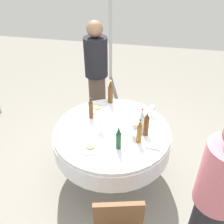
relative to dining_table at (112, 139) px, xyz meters
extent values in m
plane|color=gray|center=(0.00, 0.00, -0.59)|extent=(10.00, 10.00, 0.00)
cylinder|color=white|center=(0.00, 0.00, 0.13)|extent=(1.33, 1.33, 0.04)
cylinder|color=white|center=(0.00, 0.00, 0.00)|extent=(1.36, 1.36, 0.22)
cylinder|color=slate|center=(0.00, 0.00, -0.35)|extent=(0.14, 0.14, 0.48)
cylinder|color=slate|center=(0.00, 0.00, -0.58)|extent=(0.56, 0.56, 0.03)
cylinder|color=#593314|center=(-0.14, 0.56, 0.26)|extent=(0.07, 0.07, 0.23)
cone|color=#593314|center=(-0.14, 0.56, 0.42)|extent=(0.06, 0.06, 0.08)
cylinder|color=gold|center=(-0.14, 0.56, 0.47)|extent=(0.03, 0.03, 0.01)
cylinder|color=#8C5619|center=(0.32, -0.15, 0.25)|extent=(0.06, 0.06, 0.20)
cone|color=#8C5619|center=(0.32, -0.15, 0.39)|extent=(0.05, 0.05, 0.08)
cylinder|color=black|center=(0.32, -0.15, 0.44)|extent=(0.02, 0.02, 0.01)
cylinder|color=silver|center=(0.32, 0.09, 0.24)|extent=(0.06, 0.06, 0.18)
cone|color=silver|center=(0.32, 0.09, 0.36)|extent=(0.05, 0.05, 0.07)
cylinder|color=red|center=(0.32, 0.09, 0.40)|extent=(0.03, 0.03, 0.01)
cylinder|color=#593314|center=(-0.29, 0.17, 0.25)|extent=(0.06, 0.06, 0.21)
cone|color=#593314|center=(-0.29, 0.17, 0.38)|extent=(0.05, 0.05, 0.05)
cylinder|color=black|center=(-0.29, 0.17, 0.42)|extent=(0.03, 0.03, 0.01)
cylinder|color=#194728|center=(0.13, -0.29, 0.24)|extent=(0.06, 0.06, 0.18)
cone|color=#194728|center=(0.13, -0.29, 0.38)|extent=(0.05, 0.05, 0.09)
cylinder|color=silver|center=(0.13, -0.29, 0.43)|extent=(0.02, 0.02, 0.01)
cylinder|color=#593314|center=(0.38, -0.02, 0.26)|extent=(0.06, 0.06, 0.23)
cone|color=#593314|center=(0.38, -0.02, 0.41)|extent=(0.05, 0.05, 0.05)
cylinder|color=silver|center=(0.38, -0.02, 0.44)|extent=(0.03, 0.03, 0.01)
cylinder|color=white|center=(0.25, -0.05, 0.15)|extent=(0.06, 0.06, 0.00)
cylinder|color=white|center=(0.25, -0.05, 0.20)|extent=(0.01, 0.01, 0.08)
cylinder|color=white|center=(0.25, -0.05, 0.27)|extent=(0.08, 0.08, 0.07)
cylinder|color=white|center=(0.05, 0.23, 0.15)|extent=(0.06, 0.06, 0.00)
cylinder|color=white|center=(0.05, 0.23, 0.19)|extent=(0.01, 0.01, 0.07)
cylinder|color=white|center=(0.05, 0.23, 0.26)|extent=(0.06, 0.06, 0.08)
cylinder|color=white|center=(-0.12, -0.06, 0.15)|extent=(0.06, 0.06, 0.00)
cylinder|color=white|center=(-0.12, -0.06, 0.19)|extent=(0.01, 0.01, 0.06)
cylinder|color=white|center=(-0.12, -0.06, 0.26)|extent=(0.07, 0.07, 0.08)
cylinder|color=white|center=(0.42, 0.37, 0.15)|extent=(0.06, 0.06, 0.00)
cylinder|color=white|center=(0.42, 0.37, 0.18)|extent=(0.01, 0.01, 0.06)
cylinder|color=white|center=(0.42, 0.37, 0.25)|extent=(0.06, 0.06, 0.07)
cylinder|color=white|center=(-0.46, 0.05, 0.16)|extent=(0.22, 0.22, 0.02)
cylinder|color=white|center=(-0.16, -0.35, 0.16)|extent=(0.23, 0.23, 0.02)
ellipsoid|color=tan|center=(-0.16, -0.35, 0.18)|extent=(0.10, 0.09, 0.02)
cylinder|color=white|center=(0.05, 0.03, 0.16)|extent=(0.23, 0.23, 0.02)
cylinder|color=white|center=(-0.27, 0.37, 0.16)|extent=(0.26, 0.26, 0.02)
ellipsoid|color=tan|center=(-0.27, 0.37, 0.18)|extent=(0.12, 0.10, 0.02)
cube|color=silver|center=(0.25, 0.41, 0.15)|extent=(0.11, 0.16, 0.00)
cube|color=silver|center=(0.26, -0.45, 0.15)|extent=(0.18, 0.03, 0.00)
cube|color=silver|center=(-0.26, -0.13, 0.15)|extent=(0.08, 0.17, 0.00)
cube|color=white|center=(0.48, -0.17, 0.16)|extent=(0.18, 0.18, 0.02)
cylinder|color=#D8727F|center=(0.97, -0.88, 0.58)|extent=(0.34, 0.34, 0.53)
cylinder|color=#4C3F33|center=(-0.46, 1.08, -0.16)|extent=(0.26, 0.26, 0.86)
cylinder|color=black|center=(-0.46, 1.08, 0.56)|extent=(0.34, 0.34, 0.57)
sphere|color=#8C664C|center=(-0.46, 1.08, 0.95)|extent=(0.23, 0.23, 0.23)
cube|color=brown|center=(0.26, -1.03, 0.07)|extent=(0.40, 0.14, 0.42)
cylinder|color=#B2B5B7|center=(-0.60, 2.75, 0.56)|extent=(0.07, 0.07, 2.31)
camera|label=1|loc=(0.44, -2.14, 1.89)|focal=39.11mm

